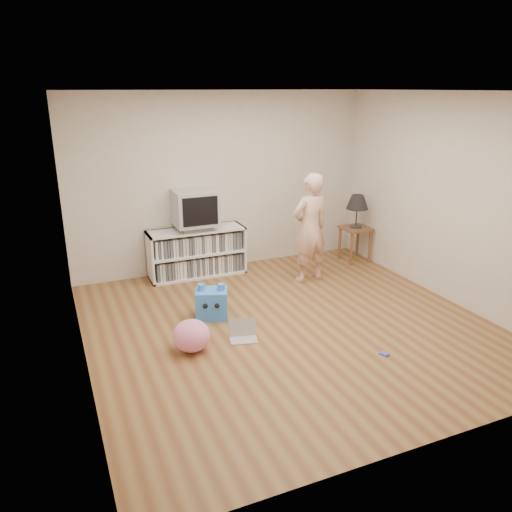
{
  "coord_description": "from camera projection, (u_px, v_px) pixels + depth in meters",
  "views": [
    {
      "loc": [
        -2.42,
        -4.67,
        2.64
      ],
      "look_at": [
        -0.25,
        0.4,
        0.76
      ],
      "focal_mm": 35.0,
      "sensor_mm": 36.0,
      "label": 1
    }
  ],
  "objects": [
    {
      "name": "dvd_deck",
      "position": [
        196.0,
        227.0,
        7.15
      ],
      "size": [
        0.45,
        0.35,
        0.07
      ],
      "primitive_type": "cube",
      "color": "gray",
      "rests_on": "media_unit"
    },
    {
      "name": "ceiling",
      "position": [
        295.0,
        91.0,
        4.98
      ],
      "size": [
        4.5,
        4.5,
        0.01
      ],
      "primitive_type": "cube",
      "color": "white",
      "rests_on": "walls"
    },
    {
      "name": "crt_tv",
      "position": [
        195.0,
        207.0,
        7.06
      ],
      "size": [
        0.6,
        0.53,
        0.5
      ],
      "color": "#A5A5AA",
      "rests_on": "dvd_deck"
    },
    {
      "name": "ground",
      "position": [
        289.0,
        325.0,
        5.81
      ],
      "size": [
        4.5,
        4.5,
        0.0
      ],
      "primitive_type": "plane",
      "color": "brown",
      "rests_on": "ground"
    },
    {
      "name": "playing_cards",
      "position": [
        384.0,
        354.0,
        5.17
      ],
      "size": [
        0.1,
        0.11,
        0.02
      ],
      "primitive_type": "cube",
      "rotation": [
        0.0,
        0.0,
        0.41
      ],
      "color": "#4653BD",
      "rests_on": "ground"
    },
    {
      "name": "walls",
      "position": [
        292.0,
        217.0,
        5.4
      ],
      "size": [
        4.52,
        4.52,
        2.6
      ],
      "color": "beige",
      "rests_on": "ground"
    },
    {
      "name": "plush_pink",
      "position": [
        191.0,
        336.0,
        5.21
      ],
      "size": [
        0.43,
        0.43,
        0.34
      ],
      "primitive_type": "ellipsoid",
      "rotation": [
        0.0,
        0.0,
        -0.08
      ],
      "color": "pink",
      "rests_on": "ground"
    },
    {
      "name": "media_unit",
      "position": [
        196.0,
        252.0,
        7.29
      ],
      "size": [
        1.4,
        0.45,
        0.7
      ],
      "color": "white",
      "rests_on": "ground"
    },
    {
      "name": "plush_blue",
      "position": [
        212.0,
        303.0,
        5.97
      ],
      "size": [
        0.45,
        0.41,
        0.43
      ],
      "rotation": [
        0.0,
        0.0,
        -0.36
      ],
      "color": "#3383F9",
      "rests_on": "ground"
    },
    {
      "name": "person",
      "position": [
        310.0,
        228.0,
        6.94
      ],
      "size": [
        0.61,
        0.44,
        1.55
      ],
      "primitive_type": "imported",
      "rotation": [
        0.0,
        0.0,
        3.27
      ],
      "color": "beige",
      "rests_on": "ground"
    },
    {
      "name": "side_table",
      "position": [
        355.0,
        236.0,
        7.86
      ],
      "size": [
        0.42,
        0.42,
        0.55
      ],
      "color": "brown",
      "rests_on": "ground"
    },
    {
      "name": "laptop",
      "position": [
        243.0,
        334.0,
        5.5
      ],
      "size": [
        0.35,
        0.3,
        0.2
      ],
      "rotation": [
        0.0,
        0.0,
        -0.26
      ],
      "color": "silver",
      "rests_on": "ground"
    },
    {
      "name": "table_lamp",
      "position": [
        357.0,
        203.0,
        7.69
      ],
      "size": [
        0.34,
        0.34,
        0.52
      ],
      "color": "#333333",
      "rests_on": "side_table"
    }
  ]
}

